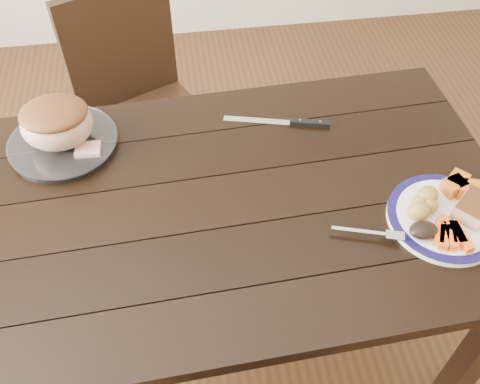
{
  "coord_description": "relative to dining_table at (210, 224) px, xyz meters",
  "views": [
    {
      "loc": [
        -0.05,
        -0.9,
        1.82
      ],
      "look_at": [
        0.08,
        -0.02,
        0.8
      ],
      "focal_mm": 40.0,
      "sensor_mm": 36.0,
      "label": 1
    }
  ],
  "objects": [
    {
      "name": "cut_slice",
      "position": [
        -0.32,
        0.22,
        0.12
      ],
      "size": [
        0.07,
        0.06,
        0.02
      ],
      "primitive_type": "cube",
      "rotation": [
        0.0,
        0.0,
        -0.04
      ],
      "color": "tan",
      "rests_on": "serving_platter"
    },
    {
      "name": "fork",
      "position": [
        0.39,
        -0.17,
        0.11
      ],
      "size": [
        0.18,
        0.07,
        0.0
      ],
      "rotation": [
        0.0,
        0.0,
        -0.3
      ],
      "color": "silver",
      "rests_on": "dinner_plate"
    },
    {
      "name": "plate_rim",
      "position": [
        0.59,
        -0.15,
        0.11
      ],
      "size": [
        0.29,
        0.29,
        0.02
      ],
      "primitive_type": "torus",
      "color": "#120D41",
      "rests_on": "dinner_plate"
    },
    {
      "name": "roasted_potatoes",
      "position": [
        0.54,
        -0.11,
        0.13
      ],
      "size": [
        0.1,
        0.1,
        0.05
      ],
      "color": "gold",
      "rests_on": "dinner_plate"
    },
    {
      "name": "serving_platter",
      "position": [
        -0.39,
        0.27,
        0.1
      ],
      "size": [
        0.3,
        0.3,
        0.02
      ],
      "primitive_type": "cylinder",
      "color": "white",
      "rests_on": "dining_table"
    },
    {
      "name": "chair_far",
      "position": [
        -0.2,
        0.73,
        -0.13
      ],
      "size": [
        0.56,
        0.57,
        0.93
      ],
      "rotation": [
        0.0,
        0.0,
        3.57
      ],
      "color": "black",
      "rests_on": "ground"
    },
    {
      "name": "pork_slice",
      "position": [
        0.65,
        -0.15,
        0.13
      ],
      "size": [
        0.12,
        0.12,
        0.04
      ],
      "primitive_type": "cube",
      "rotation": [
        0.0,
        0.0,
        0.72
      ],
      "color": "tan",
      "rests_on": "dinner_plate"
    },
    {
      "name": "pumpkin_wedges",
      "position": [
        0.65,
        -0.07,
        0.13
      ],
      "size": [
        0.1,
        0.09,
        0.04
      ],
      "color": "orange",
      "rests_on": "dinner_plate"
    },
    {
      "name": "roast_joint",
      "position": [
        -0.39,
        0.27,
        0.17
      ],
      "size": [
        0.2,
        0.17,
        0.13
      ],
      "primitive_type": "ellipsoid",
      "color": "tan",
      "rests_on": "serving_platter"
    },
    {
      "name": "dining_table",
      "position": [
        0.0,
        0.0,
        0.0
      ],
      "size": [
        1.64,
        0.97,
        0.75
      ],
      "rotation": [
        0.0,
        0.0,
        0.05
      ],
      "color": "black",
      "rests_on": "ground"
    },
    {
      "name": "ground",
      "position": [
        0.0,
        0.0,
        -0.66
      ],
      "size": [
        4.0,
        4.0,
        0.0
      ],
      "primitive_type": "plane",
      "color": "#472B16",
      "rests_on": "ground"
    },
    {
      "name": "carving_knife",
      "position": [
        0.29,
        0.27,
        0.1
      ],
      "size": [
        0.32,
        0.1,
        0.01
      ],
      "rotation": [
        0.0,
        0.0,
        -0.25
      ],
      "color": "silver",
      "rests_on": "dining_table"
    },
    {
      "name": "carrot_batons",
      "position": [
        0.57,
        -0.21,
        0.12
      ],
      "size": [
        0.09,
        0.11,
        0.02
      ],
      "color": "#FF5815",
      "rests_on": "dinner_plate"
    },
    {
      "name": "dinner_plate",
      "position": [
        0.59,
        -0.15,
        0.1
      ],
      "size": [
        0.29,
        0.29,
        0.02
      ],
      "primitive_type": "cylinder",
      "color": "white",
      "rests_on": "dining_table"
    },
    {
      "name": "dark_mushroom",
      "position": [
        0.51,
        -0.19,
        0.13
      ],
      "size": [
        0.07,
        0.05,
        0.03
      ],
      "primitive_type": "ellipsoid",
      "color": "black",
      "rests_on": "dinner_plate"
    }
  ]
}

